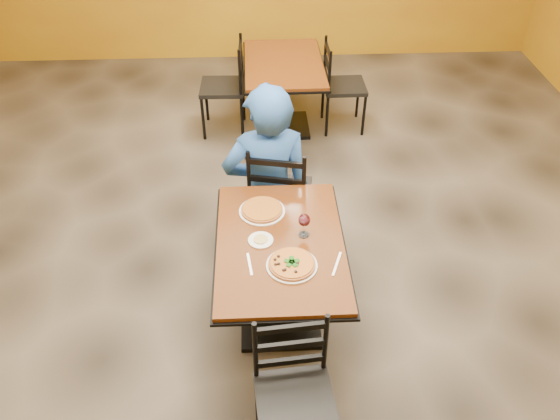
{
  "coord_description": "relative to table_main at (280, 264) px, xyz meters",
  "views": [
    {
      "loc": [
        -0.12,
        -3.09,
        3.14
      ],
      "look_at": [
        0.01,
        -0.3,
        0.85
      ],
      "focal_mm": 35.87,
      "sensor_mm": 36.0,
      "label": 1
    }
  ],
  "objects": [
    {
      "name": "pizza_main",
      "position": [
        0.06,
        -0.21,
        0.21
      ],
      "size": [
        0.28,
        0.28,
        0.02
      ],
      "primitive_type": "cylinder",
      "color": "maroon",
      "rests_on": "plate_main"
    },
    {
      "name": "chair_main_near",
      "position": [
        0.04,
        -0.95,
        -0.1
      ],
      "size": [
        0.45,
        0.45,
        0.92
      ],
      "primitive_type": null,
      "rotation": [
        0.0,
        0.0,
        0.09
      ],
      "color": "black",
      "rests_on": "floor"
    },
    {
      "name": "plate_main",
      "position": [
        0.06,
        -0.21,
        0.2
      ],
      "size": [
        0.31,
        0.31,
        0.01
      ],
      "primitive_type": "cylinder",
      "color": "white",
      "rests_on": "table_main"
    },
    {
      "name": "wine_glass",
      "position": [
        0.15,
        0.06,
        0.28
      ],
      "size": [
        0.08,
        0.08,
        0.18
      ],
      "primitive_type": null,
      "color": "white",
      "rests_on": "table_main"
    },
    {
      "name": "diner",
      "position": [
        -0.06,
        0.84,
        0.16
      ],
      "size": [
        0.73,
        0.53,
        1.42
      ],
      "primitive_type": "imported",
      "rotation": [
        0.0,
        0.0,
        3.26
      ],
      "color": "navy",
      "rests_on": "floor"
    },
    {
      "name": "fork",
      "position": [
        -0.19,
        -0.19,
        0.2
      ],
      "size": [
        0.04,
        0.19,
        0.0
      ],
      "primitive_type": "cube",
      "rotation": [
        0.0,
        0.0,
        0.13
      ],
      "color": "silver",
      "rests_on": "table_main"
    },
    {
      "name": "plate_far",
      "position": [
        -0.11,
        0.31,
        0.2
      ],
      "size": [
        0.31,
        0.31,
        0.01
      ],
      "primitive_type": "cylinder",
      "color": "white",
      "rests_on": "table_main"
    },
    {
      "name": "dip",
      "position": [
        -0.12,
        0.02,
        0.21
      ],
      "size": [
        0.09,
        0.09,
        0.01
      ],
      "primitive_type": "cylinder",
      "color": "tan",
      "rests_on": "side_plate"
    },
    {
      "name": "chair_second_right",
      "position": [
        0.79,
        2.65,
        -0.09
      ],
      "size": [
        0.43,
        0.43,
        0.94
      ],
      "primitive_type": null,
      "rotation": [
        0.0,
        0.0,
        1.58
      ],
      "color": "black",
      "rests_on": "floor"
    },
    {
      "name": "chair_main_far",
      "position": [
        0.04,
        0.85,
        -0.07
      ],
      "size": [
        0.52,
        0.52,
        0.98
      ],
      "primitive_type": null,
      "rotation": [
        0.0,
        0.0,
        2.93
      ],
      "color": "black",
      "rests_on": "floor"
    },
    {
      "name": "side_plate",
      "position": [
        -0.12,
        0.02,
        0.2
      ],
      "size": [
        0.16,
        0.16,
        0.01
      ],
      "primitive_type": "cylinder",
      "color": "white",
      "rests_on": "table_main"
    },
    {
      "name": "pizza_far",
      "position": [
        -0.11,
        0.31,
        0.21
      ],
      "size": [
        0.28,
        0.28,
        0.02
      ],
      "primitive_type": "cylinder",
      "color": "#B89223",
      "rests_on": "plate_far"
    },
    {
      "name": "floor",
      "position": [
        0.0,
        0.5,
        -0.56
      ],
      "size": [
        7.0,
        8.0,
        0.01
      ],
      "primitive_type": "cube",
      "color": "black",
      "rests_on": "ground"
    },
    {
      "name": "table_main",
      "position": [
        0.0,
        0.0,
        0.0
      ],
      "size": [
        0.83,
        1.23,
        0.75
      ],
      "color": "#683210",
      "rests_on": "floor"
    },
    {
      "name": "chair_second_left",
      "position": [
        -0.47,
        2.65,
        -0.07
      ],
      "size": [
        0.45,
        0.45,
        0.98
      ],
      "primitive_type": null,
      "rotation": [
        0.0,
        0.0,
        -1.6
      ],
      "color": "black",
      "rests_on": "floor"
    },
    {
      "name": "knife",
      "position": [
        0.33,
        -0.21,
        0.2
      ],
      "size": [
        0.09,
        0.2,
        0.0
      ],
      "primitive_type": "cube",
      "rotation": [
        0.0,
        0.0,
        -0.35
      ],
      "color": "silver",
      "rests_on": "table_main"
    },
    {
      "name": "table_second",
      "position": [
        0.16,
        2.65,
        -0.0
      ],
      "size": [
        0.82,
        1.2,
        0.75
      ],
      "rotation": [
        0.0,
        0.0,
        0.01
      ],
      "color": "#683210",
      "rests_on": "floor"
    }
  ]
}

